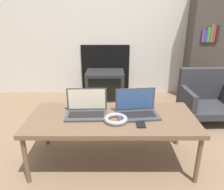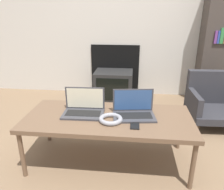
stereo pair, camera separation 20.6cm
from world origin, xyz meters
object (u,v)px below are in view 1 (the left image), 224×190
(laptop_right, at_px, (137,109))
(phone, at_px, (141,123))
(laptop_left, at_px, (87,109))
(tv, at_px, (105,85))
(headphones, at_px, (116,119))
(armchair, at_px, (206,96))

(laptop_right, height_order, phone, laptop_right)
(laptop_left, relative_size, tv, 0.62)
(laptop_right, height_order, tv, laptop_right)
(tv, bearing_deg, headphones, -85.22)
(laptop_right, bearing_deg, laptop_left, 172.44)
(laptop_right, distance_m, tv, 1.55)
(headphones, bearing_deg, tv, 94.78)
(headphones, distance_m, armchair, 1.49)
(phone, height_order, tv, phone)
(laptop_right, distance_m, headphones, 0.22)
(headphones, height_order, tv, headphones)
(tv, xyz_separation_m, armchair, (1.27, -0.66, 0.07))
(tv, bearing_deg, laptop_left, -94.19)
(phone, bearing_deg, headphones, 165.57)
(headphones, bearing_deg, phone, -14.43)
(laptop_left, bearing_deg, armchair, 29.46)
(laptop_left, bearing_deg, phone, -23.37)
(laptop_left, xyz_separation_m, phone, (0.44, -0.17, -0.04))
(laptop_right, xyz_separation_m, headphones, (-0.18, -0.12, -0.03))
(laptop_left, distance_m, tv, 1.52)
(phone, distance_m, armchair, 1.39)
(laptop_left, bearing_deg, tv, 84.10)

